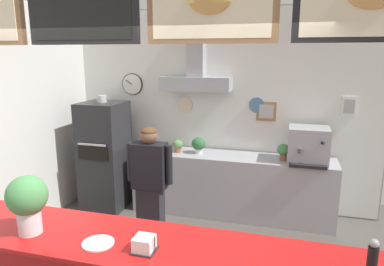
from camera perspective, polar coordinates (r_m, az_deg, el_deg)
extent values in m
cube|color=gray|center=(5.41, 4.59, 3.70)|extent=(4.62, 0.12, 2.96)
cube|color=white|center=(5.34, 4.46, 3.60)|extent=(4.58, 0.01, 2.92)
cylinder|color=black|center=(5.72, -9.52, 7.71)|extent=(0.34, 0.02, 0.34)
cylinder|color=white|center=(5.71, -9.58, 7.70)|extent=(0.31, 0.01, 0.31)
cube|color=black|center=(5.72, -10.08, 8.01)|extent=(0.11, 0.01, 0.07)
cylinder|color=beige|center=(5.45, -1.14, 4.48)|extent=(0.24, 0.02, 0.24)
cylinder|color=teal|center=(5.23, 10.31, 4.41)|extent=(0.22, 0.02, 0.22)
cube|color=white|center=(5.26, 23.85, 3.93)|extent=(0.19, 0.02, 0.27)
cube|color=#9F9F9F|center=(5.25, 23.86, 3.92)|extent=(0.14, 0.01, 0.19)
cube|color=#997047|center=(5.24, 11.80, 3.40)|extent=(0.28, 0.02, 0.28)
cube|color=#ABABAB|center=(5.23, 11.79, 3.38)|extent=(0.20, 0.01, 0.20)
cube|color=#A3A5AD|center=(5.22, 0.61, 7.90)|extent=(1.03, 0.32, 0.20)
cube|color=#A3A5AD|center=(5.24, 0.75, 14.07)|extent=(0.24, 0.24, 0.93)
cube|color=black|center=(2.85, -17.22, 18.77)|extent=(0.88, 0.05, 0.53)
cube|color=black|center=(2.83, -17.55, 18.80)|extent=(0.79, 0.01, 0.47)
cube|color=olive|center=(2.48, 3.07, 20.28)|extent=(0.88, 0.05, 0.53)
cube|color=beige|center=(2.45, 2.92, 20.37)|extent=(0.79, 0.01, 0.47)
cube|color=#B31515|center=(2.64, -9.72, -16.85)|extent=(3.89, 0.66, 0.03)
cube|color=#A3A5AD|center=(5.25, 6.27, -8.31)|extent=(2.86, 0.58, 0.89)
cube|color=gray|center=(5.36, 6.20, -11.16)|extent=(2.72, 0.53, 0.02)
cube|color=#232326|center=(5.52, -13.76, -3.57)|extent=(0.61, 0.64, 1.62)
cube|color=black|center=(5.21, -15.60, -3.16)|extent=(0.46, 0.02, 0.20)
cube|color=#B7BABF|center=(5.16, -15.79, -1.82)|extent=(0.43, 0.02, 0.02)
cylinder|color=#B7BABF|center=(5.35, -14.24, 5.31)|extent=(0.14, 0.14, 0.10)
cube|color=#232328|center=(4.31, -6.57, -13.72)|extent=(0.29, 0.21, 0.82)
cube|color=black|center=(4.06, -6.80, -5.21)|extent=(0.39, 0.23, 0.52)
cylinder|color=black|center=(3.98, -3.70, -5.13)|extent=(0.08, 0.08, 0.44)
cylinder|color=black|center=(4.14, -9.80, -4.58)|extent=(0.08, 0.08, 0.44)
sphere|color=brown|center=(3.97, -6.93, -0.41)|extent=(0.19, 0.19, 0.19)
ellipsoid|color=#4C331E|center=(3.96, -6.95, 0.21)|extent=(0.18, 0.18, 0.11)
cube|color=#A3A5AD|center=(4.97, 18.11, -1.80)|extent=(0.52, 0.44, 0.47)
cylinder|color=#4C4C51|center=(4.73, 16.95, -2.73)|extent=(0.06, 0.06, 0.06)
cube|color=black|center=(4.78, 18.04, -5.07)|extent=(0.47, 0.10, 0.04)
sphere|color=black|center=(4.73, 20.17, -1.50)|extent=(0.04, 0.04, 0.04)
cylinder|color=beige|center=(5.20, 1.06, -2.85)|extent=(0.11, 0.11, 0.07)
ellipsoid|color=#2D6638|center=(5.17, 1.06, -1.71)|extent=(0.21, 0.21, 0.18)
cylinder|color=#9E563D|center=(5.01, 14.36, -3.75)|extent=(0.09, 0.09, 0.09)
ellipsoid|color=#47894C|center=(4.98, 14.42, -2.61)|extent=(0.17, 0.17, 0.15)
cylinder|color=#9E563D|center=(5.25, -2.30, -2.74)|extent=(0.10, 0.10, 0.06)
ellipsoid|color=#5B844C|center=(5.22, -2.31, -1.82)|extent=(0.15, 0.15, 0.14)
cylinder|color=white|center=(2.64, -14.79, -16.68)|extent=(0.22, 0.22, 0.01)
cube|color=#262628|center=(2.50, -7.64, -18.09)|extent=(0.15, 0.15, 0.01)
cylinder|color=#262628|center=(2.50, -9.33, -16.73)|extent=(0.01, 0.01, 0.12)
cylinder|color=#262628|center=(2.45, -5.98, -17.32)|extent=(0.01, 0.01, 0.12)
cube|color=white|center=(2.48, -7.67, -17.15)|extent=(0.13, 0.13, 0.10)
cylinder|color=silver|center=(2.90, -24.55, -12.65)|extent=(0.17, 0.17, 0.19)
cylinder|color=gray|center=(2.93, -24.44, -13.73)|extent=(0.15, 0.15, 0.06)
ellipsoid|color=#47894C|center=(2.83, -24.91, -9.05)|extent=(0.29, 0.29, 0.29)
sphere|color=gray|center=(2.27, 27.16, -15.46)|extent=(0.05, 0.05, 0.05)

